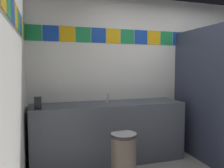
% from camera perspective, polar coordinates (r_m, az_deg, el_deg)
% --- Properties ---
extents(wall_back, '(4.38, 0.09, 2.58)m').
position_cam_1_polar(wall_back, '(3.99, 11.87, 2.43)').
color(wall_back, white).
rests_on(wall_back, ground_plane).
extents(wall_side, '(0.09, 3.14, 2.58)m').
position_cam_1_polar(wall_side, '(1.91, -25.85, -0.12)').
color(wall_side, white).
rests_on(wall_side, ground_plane).
extents(vanity_counter, '(2.25, 0.59, 0.89)m').
position_cam_1_polar(vanity_counter, '(3.43, -0.80, -12.18)').
color(vanity_counter, '#4C515B').
rests_on(vanity_counter, ground_plane).
extents(faucet_center, '(0.04, 0.10, 0.14)m').
position_cam_1_polar(faucet_center, '(3.41, -1.23, -3.83)').
color(faucet_center, silver).
rests_on(faucet_center, vanity_counter).
extents(soap_dispenser, '(0.09, 0.09, 0.16)m').
position_cam_1_polar(soap_dispenser, '(3.01, -18.56, -4.67)').
color(soap_dispenser, black).
rests_on(soap_dispenser, vanity_counter).
extents(stall_divider, '(0.92, 1.34, 2.01)m').
position_cam_1_polar(stall_divider, '(3.54, 26.52, -2.92)').
color(stall_divider, '#33384C').
rests_on(stall_divider, ground_plane).
extents(toilet, '(0.39, 0.49, 0.74)m').
position_cam_1_polar(toilet, '(4.28, 25.04, -11.24)').
color(toilet, white).
rests_on(toilet, ground_plane).
extents(trash_bin, '(0.30, 0.30, 0.66)m').
position_cam_1_polar(trash_bin, '(2.75, 2.98, -19.17)').
color(trash_bin, brown).
rests_on(trash_bin, ground_plane).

